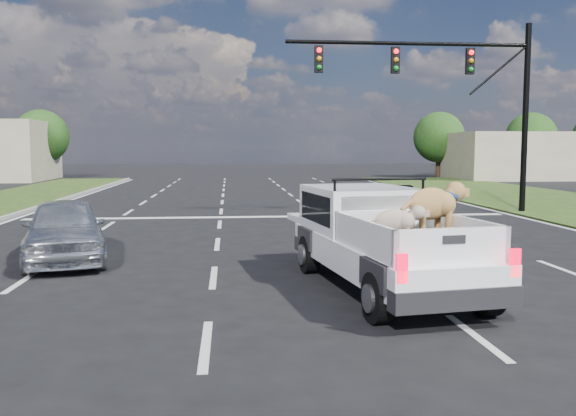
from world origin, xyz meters
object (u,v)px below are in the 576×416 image
(black_coupe, at_px, (398,216))
(silver_sedan, at_px, (64,229))
(traffic_signal, at_px, (464,85))
(pickup_truck, at_px, (380,237))

(black_coupe, bearing_deg, silver_sedan, -162.00)
(traffic_signal, height_order, pickup_truck, traffic_signal)
(black_coupe, bearing_deg, traffic_signal, 62.68)
(silver_sedan, height_order, black_coupe, black_coupe)
(silver_sedan, distance_m, black_coupe, 8.08)
(pickup_truck, xyz_separation_m, black_coupe, (1.70, 4.92, -0.21))
(pickup_truck, bearing_deg, silver_sedan, 144.80)
(silver_sedan, bearing_deg, pickup_truck, -40.63)
(traffic_signal, bearing_deg, silver_sedan, -145.20)
(traffic_signal, xyz_separation_m, pickup_truck, (-6.01, -11.63, -3.82))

